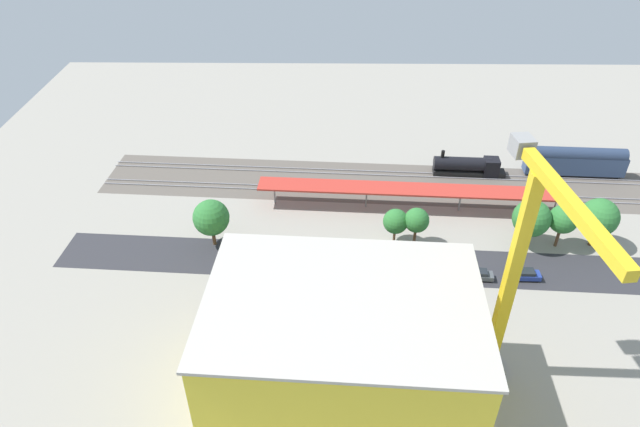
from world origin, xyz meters
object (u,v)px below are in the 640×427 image
object	(u,v)px
parked_car_1	(478,275)
box_truck_1	(284,301)
construction_building	(342,355)
passenger_coach	(575,161)
parked_car_0	(525,275)
traffic_light	(405,261)
street_tree_1	(211,218)
street_tree_5	(599,217)
street_tree_2	(417,220)
parked_car_4	(337,273)
street_tree_0	(396,221)
locomotive	(470,166)
parked_car_2	(430,275)
platform_canopy_near	(414,190)
parked_car_3	(384,272)
box_truck_0	(400,306)
tower_crane	(519,270)
street_tree_4	(563,219)
street_tree_3	(532,218)

from	to	relation	value
parked_car_1	box_truck_1	xyz separation A→B (m)	(29.43, 7.16, 1.04)
construction_building	passenger_coach	bearing A→B (deg)	-128.04
parked_car_1	parked_car_0	bearing A→B (deg)	-179.40
box_truck_1	traffic_light	world-z (taller)	traffic_light
street_tree_1	street_tree_5	distance (m)	62.69
street_tree_2	parked_car_4	bearing A→B (deg)	32.49
parked_car_0	street_tree_2	xyz separation A→B (m)	(15.98, -8.51, 4.08)
box_truck_1	street_tree_5	size ratio (longest dim) A/B	1.06
passenger_coach	street_tree_0	world-z (taller)	street_tree_0
locomotive	parked_car_2	bearing A→B (deg)	68.35
street_tree_0	street_tree_2	distance (m)	3.41
street_tree_0	street_tree_1	distance (m)	30.08
parked_car_0	construction_building	distance (m)	37.32
locomotive	street_tree_1	xyz separation A→B (m)	(47.06, 22.92, 3.57)
box_truck_1	street_tree_0	distance (m)	23.87
locomotive	platform_canopy_near	bearing A→B (deg)	43.48
parked_car_3	box_truck_0	world-z (taller)	box_truck_0
parked_car_3	street_tree_2	size ratio (longest dim) A/B	0.68
parked_car_2	box_truck_1	world-z (taller)	box_truck_1
parked_car_0	passenger_coach	bearing A→B (deg)	-120.54
box_truck_0	traffic_light	bearing A→B (deg)	-100.15
tower_crane	construction_building	bearing A→B (deg)	11.44
construction_building	traffic_light	world-z (taller)	construction_building
street_tree_2	traffic_light	xyz separation A→B (m)	(2.91, 9.74, -0.35)
passenger_coach	box_truck_1	size ratio (longest dim) A/B	2.09
platform_canopy_near	box_truck_1	size ratio (longest dim) A/B	6.05
parked_car_0	street_tree_4	bearing A→B (deg)	-132.35
street_tree_2	street_tree_4	xyz separation A→B (m)	(-23.50, 0.27, 0.60)
box_truck_0	street_tree_2	size ratio (longest dim) A/B	1.29
parked_car_0	parked_car_2	size ratio (longest dim) A/B	1.15
parked_car_2	construction_building	world-z (taller)	construction_building
tower_crane	parked_car_4	bearing A→B (deg)	-44.26
locomotive	parked_car_4	world-z (taller)	locomotive
box_truck_1	street_tree_3	size ratio (longest dim) A/B	1.09
street_tree_5	street_tree_1	bearing A→B (deg)	0.48
box_truck_0	street_tree_2	bearing A→B (deg)	-104.09
street_tree_0	tower_crane	bearing A→B (deg)	109.33
parked_car_1	parked_car_4	bearing A→B (deg)	-0.87
parked_car_2	street_tree_4	size ratio (longest dim) A/B	0.52
passenger_coach	parked_car_3	distance (m)	50.47
street_tree_4	traffic_light	xyz separation A→B (m)	(26.41, 9.47, -0.95)
platform_canopy_near	locomotive	distance (m)	17.72
box_truck_0	street_tree_2	distance (m)	17.05
box_truck_0	parked_car_0	bearing A→B (deg)	-158.93
construction_building	box_truck_0	world-z (taller)	construction_building
parked_car_4	street_tree_1	distance (m)	22.33
tower_crane	passenger_coach	bearing A→B (deg)	-119.35
locomotive	street_tree_2	distance (m)	26.48
street_tree_5	box_truck_0	bearing A→B (deg)	26.02
parked_car_1	tower_crane	bearing A→B (deg)	82.51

